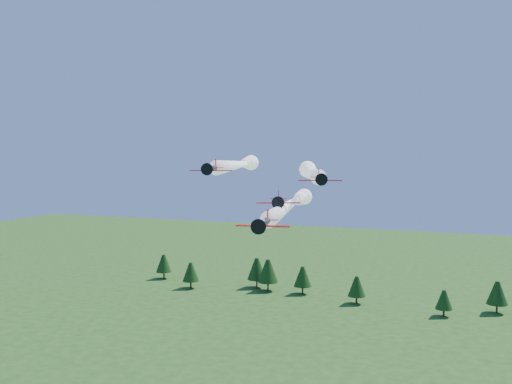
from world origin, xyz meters
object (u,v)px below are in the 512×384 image
(plane_left, at_px, (240,164))
(plane_slot, at_px, (278,201))
(plane_right, at_px, (312,173))
(plane_lead, at_px, (292,203))

(plane_left, distance_m, plane_slot, 25.65)
(plane_left, height_order, plane_right, plane_left)
(plane_lead, bearing_deg, plane_left, 148.80)
(plane_left, bearing_deg, plane_right, -25.26)
(plane_right, bearing_deg, plane_lead, -175.48)
(plane_lead, distance_m, plane_right, 7.33)
(plane_left, xyz_separation_m, plane_right, (17.00, -3.52, -1.40))
(plane_lead, relative_size, plane_slot, 6.72)
(plane_left, bearing_deg, plane_slot, -65.53)
(plane_lead, relative_size, plane_left, 1.12)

